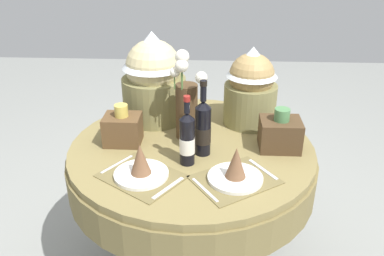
{
  "coord_description": "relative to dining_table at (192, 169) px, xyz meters",
  "views": [
    {
      "loc": [
        0.09,
        -1.76,
        1.74
      ],
      "look_at": [
        0.0,
        0.03,
        0.85
      ],
      "focal_mm": 37.32,
      "sensor_mm": 36.0,
      "label": 1
    }
  ],
  "objects": [
    {
      "name": "dining_table",
      "position": [
        0.0,
        0.0,
        0.0
      ],
      "size": [
        1.25,
        1.25,
        0.77
      ],
      "color": "olive",
      "rests_on": "ground"
    },
    {
      "name": "place_setting_left",
      "position": [
        -0.21,
        -0.3,
        0.19
      ],
      "size": [
        0.43,
        0.41,
        0.16
      ],
      "color": "brown",
      "rests_on": "dining_table"
    },
    {
      "name": "place_setting_right",
      "position": [
        0.2,
        -0.31,
        0.19
      ],
      "size": [
        0.43,
        0.41,
        0.16
      ],
      "color": "brown",
      "rests_on": "dining_table"
    },
    {
      "name": "flower_vase",
      "position": [
        -0.03,
        0.08,
        0.34
      ],
      "size": [
        0.18,
        0.17,
        0.48
      ],
      "color": "#47331E",
      "rests_on": "dining_table"
    },
    {
      "name": "wine_bottle_left",
      "position": [
        0.06,
        -0.08,
        0.28
      ],
      "size": [
        0.08,
        0.08,
        0.37
      ],
      "color": "black",
      "rests_on": "dining_table"
    },
    {
      "name": "wine_bottle_centre",
      "position": [
        -0.01,
        -0.17,
        0.27
      ],
      "size": [
        0.07,
        0.07,
        0.33
      ],
      "color": "black",
      "rests_on": "dining_table"
    },
    {
      "name": "gift_tub_back_left",
      "position": [
        -0.23,
        0.31,
        0.4
      ],
      "size": [
        0.35,
        0.35,
        0.5
      ],
      "color": "olive",
      "rests_on": "dining_table"
    },
    {
      "name": "gift_tub_back_right",
      "position": [
        0.31,
        0.28,
        0.37
      ],
      "size": [
        0.29,
        0.29,
        0.43
      ],
      "color": "olive",
      "rests_on": "dining_table"
    },
    {
      "name": "woven_basket_side_left",
      "position": [
        -0.35,
        0.01,
        0.22
      ],
      "size": [
        0.18,
        0.15,
        0.21
      ],
      "color": "brown",
      "rests_on": "dining_table"
    },
    {
      "name": "woven_basket_side_right",
      "position": [
        0.43,
        -0.01,
        0.23
      ],
      "size": [
        0.2,
        0.16,
        0.21
      ],
      "color": "#47331E",
      "rests_on": "dining_table"
    }
  ]
}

